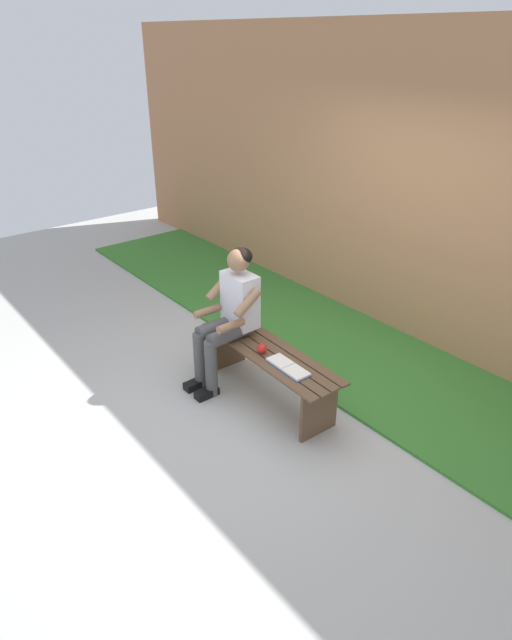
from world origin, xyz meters
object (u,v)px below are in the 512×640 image
object	(u,v)px
apple	(262,349)
book_open	(288,367)
bench_near	(269,363)
person_seated	(229,312)

from	to	relation	value
apple	book_open	bearing A→B (deg)	-177.37
book_open	bench_near	bearing A→B (deg)	-9.04
bench_near	person_seated	world-z (taller)	person_seated
apple	book_open	xyz separation A→B (m)	(-0.32, -0.01, -0.03)
apple	person_seated	bearing A→B (deg)	3.64
person_seated	apple	size ratio (longest dim) A/B	14.95
person_seated	apple	distance (m)	0.47
person_seated	book_open	world-z (taller)	person_seated
person_seated	apple	xyz separation A→B (m)	(-0.43, -0.03, -0.19)
apple	book_open	size ratio (longest dim) A/B	0.21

